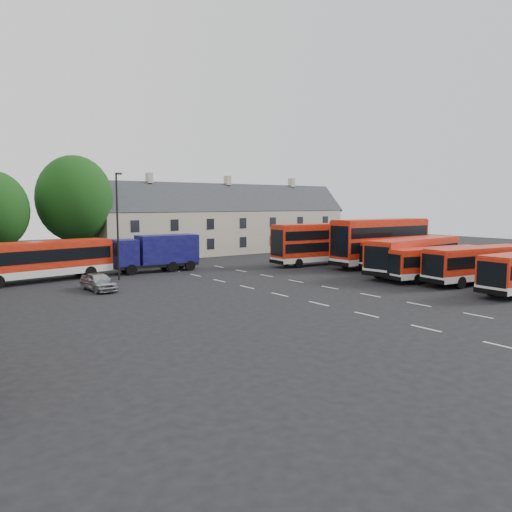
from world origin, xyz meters
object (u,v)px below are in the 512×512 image
(box_truck, at_px, (157,251))
(lamppost, at_px, (118,223))
(silver_car, at_px, (99,282))
(bus_dd_south, at_px, (381,240))

(box_truck, relative_size, lamppost, 0.90)
(silver_car, bearing_deg, lamppost, 49.20)
(bus_dd_south, distance_m, lamppost, 26.12)
(bus_dd_south, xyz_separation_m, silver_car, (-28.21, 3.04, -2.09))
(bus_dd_south, xyz_separation_m, lamppost, (-25.01, 7.25, 2.04))
(lamppost, bearing_deg, bus_dd_south, -16.16)
(silver_car, relative_size, lamppost, 0.44)
(silver_car, xyz_separation_m, lamppost, (3.20, 4.21, 4.13))
(box_truck, distance_m, lamppost, 6.38)
(bus_dd_south, distance_m, silver_car, 28.45)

